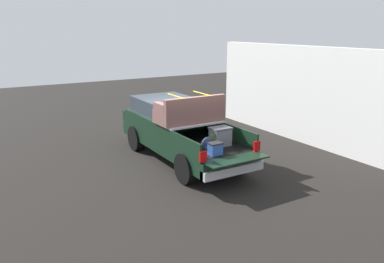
% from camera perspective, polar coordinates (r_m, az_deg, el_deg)
% --- Properties ---
extents(ground_plane, '(40.00, 40.00, 0.00)m').
position_cam_1_polar(ground_plane, '(12.68, -1.39, -4.19)').
color(ground_plane, black).
extents(pickup_truck, '(6.05, 2.06, 2.23)m').
position_cam_1_polar(pickup_truck, '(12.69, -2.22, 0.47)').
color(pickup_truck, black).
rests_on(pickup_truck, ground_plane).
extents(building_facade, '(8.74, 0.36, 3.56)m').
position_cam_1_polar(building_facade, '(15.19, 15.41, 5.44)').
color(building_facade, white).
rests_on(building_facade, ground_plane).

